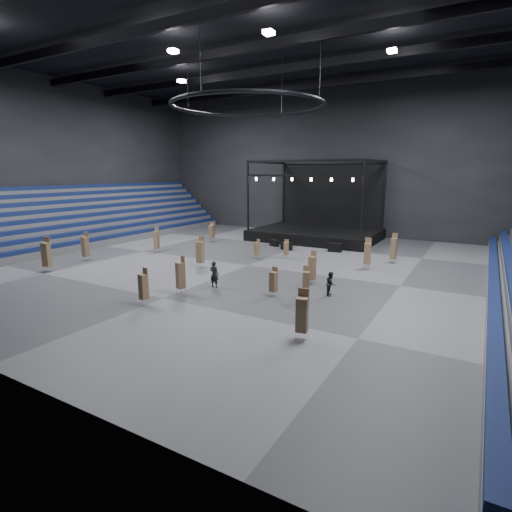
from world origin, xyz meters
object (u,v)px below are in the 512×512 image
Objects in this scene: chair_stack_14 at (274,281)px; chair_stack_11 at (312,267)px; chair_stack_0 at (181,275)px; stage at (318,227)px; chair_stack_1 at (257,248)px; chair_stack_6 at (85,246)px; flight_case_left at (274,243)px; chair_stack_9 at (156,239)px; chair_stack_4 at (286,248)px; chair_stack_3 at (368,253)px; chair_stack_10 at (306,283)px; chair_stack_8 at (46,254)px; chair_stack_13 at (394,248)px; chair_stack_2 at (302,314)px; flight_case_right at (335,247)px; chair_stack_12 at (200,252)px; flight_case_mid at (286,246)px; crew_member at (331,284)px; chair_stack_7 at (144,286)px; chair_stack_5 at (212,231)px; man_center at (214,274)px.

chair_stack_11 is at bearing 81.05° from chair_stack_14.
stage is at bearing 114.88° from chair_stack_0.
chair_stack_1 is at bearing 149.54° from chair_stack_11.
stage is 25.86m from chair_stack_6.
chair_stack_9 is (-8.65, -8.84, 0.95)m from flight_case_left.
chair_stack_1 reaches higher than chair_stack_4.
chair_stack_1 is 0.70× the size of chair_stack_3.
chair_stack_6 is 21.62m from chair_stack_10.
chair_stack_8 is 29.01m from chair_stack_13.
chair_stack_6 is (-23.82, 6.24, 0.03)m from chair_stack_2.
flight_case_right is 6.00m from chair_stack_4.
chair_stack_12 reaches higher than chair_stack_10.
flight_case_mid is at bearing 176.84° from chair_stack_13.
flight_case_right is at bearing 28.77° from chair_stack_8.
chair_stack_0 is at bearing -102.16° from flight_case_right.
chair_stack_10 reaches higher than crew_member.
chair_stack_7 is 16.45m from chair_stack_9.
chair_stack_10 reaches higher than chair_stack_14.
chair_stack_12 is at bearing 133.38° from chair_stack_2.
chair_stack_2 reaches higher than chair_stack_7.
chair_stack_5 is at bearing -179.92° from flight_case_mid.
chair_stack_13 is at bearing 27.36° from chair_stack_6.
chair_stack_7 is at bearing -63.11° from chair_stack_1.
chair_stack_12 is (-13.27, 9.33, 0.05)m from chair_stack_2.
flight_case_left is 0.54× the size of chair_stack_14.
chair_stack_8 is 21.10m from chair_stack_11.
stage reaches higher than chair_stack_6.
chair_stack_9 reaches higher than chair_stack_14.
chair_stack_8 reaches higher than flight_case_mid.
man_center is (14.99, -1.09, -0.42)m from chair_stack_6.
chair_stack_0 is at bearing -59.37° from chair_stack_9.
chair_stack_3 is at bearing 61.18° from chair_stack_10.
chair_stack_0 is 12.07m from chair_stack_1.
chair_stack_7 is 0.86× the size of chair_stack_12.
stage reaches higher than flight_case_right.
chair_stack_1 is (1.52, -6.45, 0.63)m from flight_case_left.
chair_stack_7 is at bearing -89.64° from flight_case_mid.
chair_stack_14 is at bearing 48.97° from chair_stack_0.
chair_stack_3 is (-1.06, 15.83, 0.03)m from chair_stack_2.
stage reaches higher than chair_stack_4.
chair_stack_8 reaches higher than flight_case_right.
stage is 5.52× the size of chair_stack_9.
chair_stack_4 is 13.05m from chair_stack_9.
chair_stack_6 is 14.88m from chair_stack_7.
chair_stack_13 reaches higher than chair_stack_0.
chair_stack_11 is (7.20, -10.78, 0.84)m from flight_case_mid.
chair_stack_4 reaches higher than crew_member.
chair_stack_9 reaches higher than chair_stack_4.
flight_case_mid is 0.46× the size of chair_stack_13.
chair_stack_8 is 10.49m from chair_stack_9.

